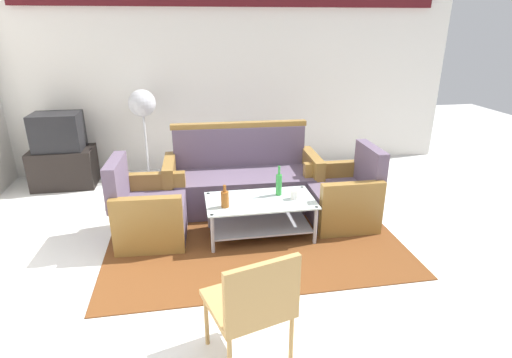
# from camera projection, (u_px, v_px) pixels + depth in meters

# --- Properties ---
(ground_plane) EXTENTS (14.00, 14.00, 0.00)m
(ground_plane) POSITION_uv_depth(u_px,v_px,m) (282.00, 273.00, 3.63)
(ground_plane) COLOR white
(wall_back) EXTENTS (6.52, 0.19, 2.80)m
(wall_back) POSITION_uv_depth(u_px,v_px,m) (236.00, 68.00, 5.91)
(wall_back) COLOR silver
(wall_back) RESTS_ON ground
(rug) EXTENTS (2.92, 2.24, 0.01)m
(rug) POSITION_uv_depth(u_px,v_px,m) (252.00, 232.00, 4.33)
(rug) COLOR brown
(rug) RESTS_ON ground
(couch) EXTENTS (1.82, 0.79, 0.96)m
(couch) POSITION_uv_depth(u_px,v_px,m) (242.00, 181.00, 4.88)
(couch) COLOR #5B4C60
(couch) RESTS_ON rug
(armchair_left) EXTENTS (0.74, 0.80, 0.85)m
(armchair_left) POSITION_uv_depth(u_px,v_px,m) (149.00, 212.00, 4.14)
(armchair_left) COLOR #5B4C60
(armchair_left) RESTS_ON rug
(armchair_right) EXTENTS (0.71, 0.77, 0.85)m
(armchair_right) POSITION_uv_depth(u_px,v_px,m) (343.00, 197.00, 4.49)
(armchair_right) COLOR #5B4C60
(armchair_right) RESTS_ON rug
(coffee_table) EXTENTS (1.10, 0.60, 0.40)m
(coffee_table) POSITION_uv_depth(u_px,v_px,m) (260.00, 212.00, 4.18)
(coffee_table) COLOR silver
(coffee_table) RESTS_ON rug
(bottle_brown) EXTENTS (0.08, 0.08, 0.23)m
(bottle_brown) POSITION_uv_depth(u_px,v_px,m) (225.00, 199.00, 3.94)
(bottle_brown) COLOR brown
(bottle_brown) RESTS_ON coffee_table
(bottle_green) EXTENTS (0.06, 0.06, 0.32)m
(bottle_green) POSITION_uv_depth(u_px,v_px,m) (279.00, 184.00, 4.21)
(bottle_green) COLOR #2D8C38
(bottle_green) RESTS_ON coffee_table
(cup) EXTENTS (0.08, 0.08, 0.10)m
(cup) POSITION_uv_depth(u_px,v_px,m) (294.00, 194.00, 4.14)
(cup) COLOR silver
(cup) RESTS_ON coffee_table
(tv_stand) EXTENTS (0.80, 0.50, 0.52)m
(tv_stand) POSITION_uv_depth(u_px,v_px,m) (64.00, 168.00, 5.49)
(tv_stand) COLOR black
(tv_stand) RESTS_ON ground
(television) EXTENTS (0.60, 0.45, 0.48)m
(television) POSITION_uv_depth(u_px,v_px,m) (58.00, 131.00, 5.32)
(television) COLOR black
(television) RESTS_ON tv_stand
(pedestal_fan) EXTENTS (0.36, 0.36, 1.27)m
(pedestal_fan) POSITION_uv_depth(u_px,v_px,m) (143.00, 109.00, 5.44)
(pedestal_fan) COLOR #2D2D33
(pedestal_fan) RESTS_ON ground
(wicker_chair) EXTENTS (0.59, 0.59, 0.84)m
(wicker_chair) POSITION_uv_depth(u_px,v_px,m) (253.00, 301.00, 2.49)
(wicker_chair) COLOR #AD844C
(wicker_chair) RESTS_ON ground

